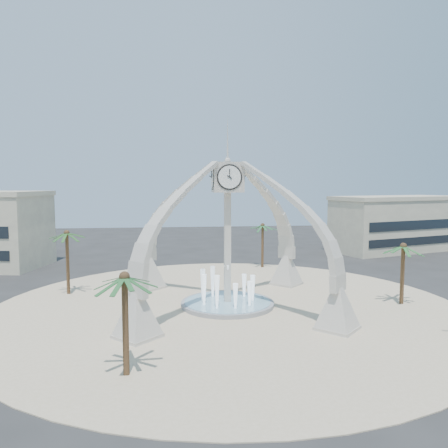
{
  "coord_description": "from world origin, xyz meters",
  "views": [
    {
      "loc": [
        -4.59,
        -36.48,
        10.52
      ],
      "look_at": [
        -0.06,
        2.0,
        6.94
      ],
      "focal_mm": 35.0,
      "sensor_mm": 36.0,
      "label": 1
    }
  ],
  "objects": [
    {
      "name": "building_ne",
      "position": [
        30.0,
        28.0,
        4.31
      ],
      "size": [
        21.87,
        14.17,
        8.6
      ],
      "rotation": [
        0.0,
        0.0,
        0.31
      ],
      "color": "beige",
      "rests_on": "ground"
    },
    {
      "name": "palm_east",
      "position": [
        15.22,
        -1.15,
        5.06
      ],
      "size": [
        4.12,
        4.12,
        5.81
      ],
      "rotation": [
        0.0,
        0.0,
        0.15
      ],
      "color": "brown",
      "rests_on": "ground"
    },
    {
      "name": "palm_south",
      "position": [
        -7.22,
        -12.88,
        5.43
      ],
      "size": [
        4.51,
        4.51,
        6.21
      ],
      "rotation": [
        0.0,
        0.0,
        0.26
      ],
      "color": "brown",
      "rests_on": "ground"
    },
    {
      "name": "palm_north",
      "position": [
        6.53,
        16.77,
        5.26
      ],
      "size": [
        3.84,
        3.84,
        5.98
      ],
      "rotation": [
        0.0,
        0.0,
        -0.16
      ],
      "color": "brown",
      "rests_on": "ground"
    },
    {
      "name": "ground",
      "position": [
        0.0,
        0.0,
        0.0
      ],
      "size": [
        140.0,
        140.0,
        0.0
      ],
      "primitive_type": "plane",
      "color": "#282828",
      "rests_on": "ground"
    },
    {
      "name": "plaza",
      "position": [
        0.0,
        0.0,
        0.03
      ],
      "size": [
        40.0,
        40.0,
        0.06
      ],
      "primitive_type": "cylinder",
      "color": "beige",
      "rests_on": "ground"
    },
    {
      "name": "palm_west",
      "position": [
        -14.56,
        5.79,
        5.8
      ],
      "size": [
        3.66,
        3.66,
        6.54
      ],
      "rotation": [
        0.0,
        0.0,
        -0.09
      ],
      "color": "brown",
      "rests_on": "ground"
    },
    {
      "name": "fountain",
      "position": [
        0.0,
        0.0,
        0.29
      ],
      "size": [
        8.0,
        8.0,
        3.62
      ],
      "color": "gray",
      "rests_on": "ground"
    },
    {
      "name": "clock_tower",
      "position": [
        -0.0,
        -0.0,
        6.49
      ],
      "size": [
        17.94,
        17.94,
        16.3
      ],
      "color": "beige",
      "rests_on": "ground"
    }
  ]
}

